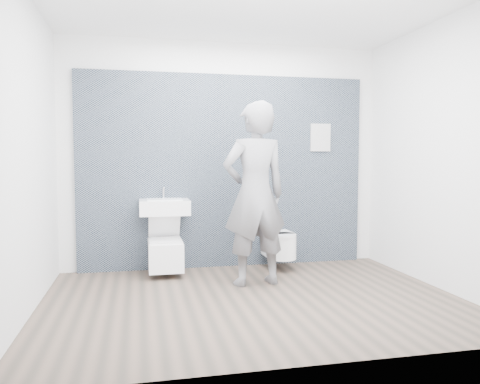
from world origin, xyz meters
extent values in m
plane|color=brown|center=(0.00, 0.00, 0.00)|extent=(4.00, 4.00, 0.00)
plane|color=silver|center=(0.00, 1.50, 1.40)|extent=(4.00, 0.00, 4.00)
plane|color=silver|center=(0.00, -1.50, 1.40)|extent=(4.00, 0.00, 4.00)
plane|color=silver|center=(-2.00, 0.00, 1.40)|extent=(0.00, 3.00, 3.00)
plane|color=silver|center=(2.00, 0.00, 1.40)|extent=(0.00, 3.00, 3.00)
plane|color=white|center=(0.00, 0.00, 2.80)|extent=(4.00, 4.00, 0.00)
cube|color=black|center=(0.00, 1.47, 0.00)|extent=(3.60, 0.06, 2.40)
cube|color=white|center=(-0.77, 1.22, 0.79)|extent=(0.58, 0.43, 0.17)
cube|color=silver|center=(-0.77, 1.20, 0.88)|extent=(0.40, 0.29, 0.03)
cylinder|color=silver|center=(-0.77, 1.38, 0.95)|extent=(0.02, 0.02, 0.14)
cylinder|color=silver|center=(-0.77, 1.33, 1.01)|extent=(0.02, 0.10, 0.02)
cylinder|color=silver|center=(-0.77, 1.42, 0.65)|extent=(0.04, 0.04, 0.12)
cube|color=white|center=(-0.77, 1.16, 0.24)|extent=(0.39, 0.57, 0.33)
cylinder|color=silver|center=(-0.77, 1.12, 0.39)|extent=(0.28, 0.28, 0.03)
cube|color=white|center=(-0.77, 1.12, 0.41)|extent=(0.37, 0.45, 0.02)
cube|color=white|center=(-0.77, 1.27, 0.59)|extent=(0.37, 0.26, 0.35)
cube|color=silver|center=(-0.77, 1.41, 0.11)|extent=(0.10, 0.06, 0.08)
cube|color=white|center=(0.63, 1.25, 0.29)|extent=(0.33, 0.39, 0.28)
cylinder|color=white|center=(0.63, 1.05, 0.29)|extent=(0.33, 0.33, 0.28)
cube|color=white|center=(0.63, 1.22, 0.44)|extent=(0.31, 0.37, 0.03)
cylinder|color=white|center=(0.63, 1.03, 0.44)|extent=(0.31, 0.31, 0.03)
cube|color=silver|center=(0.63, 1.41, 0.19)|extent=(0.09, 0.06, 0.08)
cube|color=white|center=(1.25, 1.43, 0.00)|extent=(0.27, 0.03, 0.35)
imported|color=slate|center=(0.15, 0.53, 0.98)|extent=(0.78, 0.57, 1.96)
camera|label=1|loc=(-1.07, -4.31, 1.35)|focal=35.00mm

